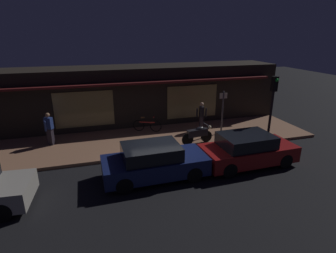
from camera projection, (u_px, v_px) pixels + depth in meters
The scene contains 11 objects.
ground_plane at pixel (164, 166), 11.79m from camera, with size 60.00×60.00×0.00m, color black.
sidewalk_slab at pixel (149, 140), 14.49m from camera, with size 18.00×4.00×0.15m, color #8C6047.
storefront_building at pixel (137, 95), 17.00m from camera, with size 18.00×3.30×3.60m.
motorcycle at pixel (198, 134), 13.70m from camera, with size 1.70×0.56×0.97m.
bicycle_parked at pixel (147, 125), 15.43m from camera, with size 1.53×0.73×0.91m.
person_photographer at pixel (49, 128), 13.42m from camera, with size 0.44×0.56×1.67m.
person_bystander at pixel (201, 116), 15.43m from camera, with size 0.61×0.42×1.67m.
sign_post at pixel (223, 110), 14.83m from camera, with size 0.44×0.09×2.40m.
traffic_light_pole at pixel (273, 100), 12.91m from camera, with size 0.24×0.33×3.60m.
parked_car_far at pixel (154, 162), 10.63m from camera, with size 4.13×1.84×1.42m.
parked_car_across at pixel (247, 150), 11.72m from camera, with size 4.15×1.88×1.42m.
Camera 1 is at (-2.76, -10.21, 5.50)m, focal length 28.83 mm.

